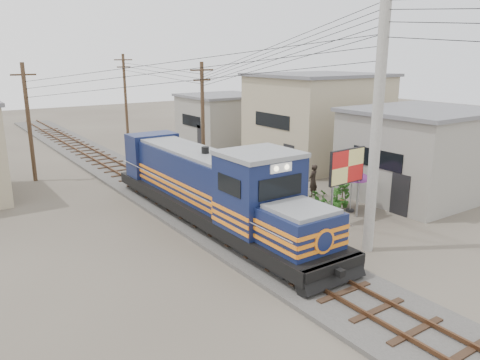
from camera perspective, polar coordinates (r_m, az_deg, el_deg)
ground at (r=17.20m, az=6.18°, el=-10.54°), size 120.00×120.00×0.00m
ballast at (r=25.08m, az=-8.76°, el=-2.14°), size 3.60×70.00×0.16m
track at (r=25.03m, az=-8.78°, el=-1.74°), size 1.15×70.00×0.12m
locomotive at (r=20.73m, az=-3.39°, el=-1.07°), size 2.80×15.24×3.78m
utility_pole_main at (r=17.86m, az=16.34°, el=6.71°), size 0.40×0.40×10.00m
wooden_pole_mid at (r=29.85m, az=-4.57°, el=7.80°), size 1.60×0.24×7.00m
wooden_pole_far at (r=42.59m, az=-13.79°, el=9.91°), size 1.60×0.24×7.50m
wooden_pole_left at (r=30.39m, az=-24.37°, el=6.65°), size 1.60×0.24×7.00m
power_lines at (r=22.57m, az=-8.15°, el=15.29°), size 9.65×19.00×3.30m
shophouse_front at (r=26.69m, az=21.17°, el=3.11°), size 7.35×6.30×4.70m
shophouse_mid at (r=33.10m, az=9.43°, el=7.36°), size 8.40×7.35×6.20m
shophouse_back at (r=40.17m, az=-2.16°, el=7.43°), size 6.30×6.30×4.20m
billboard at (r=21.43m, az=12.92°, el=1.40°), size 2.19×0.24×3.38m
market_umbrella at (r=22.99m, az=13.53°, el=0.80°), size 2.49×2.49×2.19m
vendor at (r=25.35m, az=8.90°, el=-0.07°), size 0.75×0.61×1.76m
plant_nursery at (r=23.34m, az=8.96°, el=-2.46°), size 3.31×2.95×1.12m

